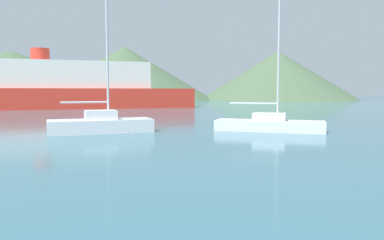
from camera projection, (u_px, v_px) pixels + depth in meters
sailboat_middle at (101, 123)px, 19.43m from camera, size 5.42×2.42×10.05m
sailboat_outer at (269, 123)px, 20.03m from camera, size 5.72×4.38×7.73m
ferry_distant at (41, 88)px, 45.99m from camera, size 37.57×11.67×7.32m
hill_central at (12, 76)px, 71.56m from camera, size 52.77×52.77×9.79m
hill_east at (125, 73)px, 89.75m from camera, size 42.94×42.94×12.70m
hill_far_east at (277, 75)px, 90.74m from camera, size 37.57×37.57×11.70m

